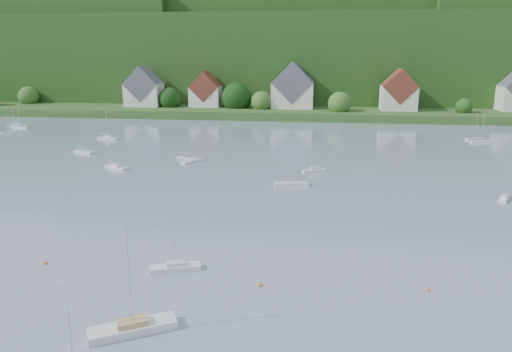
# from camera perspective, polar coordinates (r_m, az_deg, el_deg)

# --- Properties ---
(far_shore_strip) EXTENTS (600.00, 60.00, 3.00)m
(far_shore_strip) POSITION_cam_1_polar(r_m,az_deg,el_deg) (208.44, 3.03, 7.85)
(far_shore_strip) COLOR #2F501E
(far_shore_strip) RESTS_ON ground
(forested_ridge) EXTENTS (620.00, 181.22, 69.89)m
(forested_ridge) POSITION_cam_1_polar(r_m,az_deg,el_deg) (275.50, 4.33, 13.87)
(forested_ridge) COLOR #174014
(forested_ridge) RESTS_ON ground
(village_building_0) EXTENTS (14.00, 10.40, 16.00)m
(village_building_0) POSITION_cam_1_polar(r_m,az_deg,el_deg) (206.70, -12.85, 9.70)
(village_building_0) COLOR silver
(village_building_0) RESTS_ON far_shore_strip
(village_building_1) EXTENTS (12.00, 9.36, 14.00)m
(village_building_1) POSITION_cam_1_polar(r_m,az_deg,el_deg) (201.49, -5.86, 9.65)
(village_building_1) COLOR silver
(village_building_1) RESTS_ON far_shore_strip
(village_building_2) EXTENTS (16.00, 11.44, 18.00)m
(village_building_2) POSITION_cam_1_polar(r_m,az_deg,el_deg) (195.35, 4.26, 9.98)
(village_building_2) COLOR silver
(village_building_2) RESTS_ON far_shore_strip
(village_building_3) EXTENTS (13.00, 10.40, 15.50)m
(village_building_3) POSITION_cam_1_polar(r_m,az_deg,el_deg) (195.26, 16.18, 9.22)
(village_building_3) COLOR silver
(village_building_3) RESTS_ON far_shore_strip
(near_sailboat_2) EXTENTS (7.94, 5.82, 10.64)m
(near_sailboat_2) POSITION_cam_1_polar(r_m,az_deg,el_deg) (48.32, -14.07, -16.61)
(near_sailboat_2) COLOR silver
(near_sailboat_2) RESTS_ON ground
(near_sailboat_3) EXTENTS (6.11, 3.49, 7.96)m
(near_sailboat_3) POSITION_cam_1_polar(r_m,az_deg,el_deg) (59.36, -9.31, -10.33)
(near_sailboat_3) COLOR silver
(near_sailboat_3) RESTS_ON ground
(mooring_buoy_2) EXTENTS (0.42, 0.42, 0.42)m
(mooring_buoy_2) POSITION_cam_1_polar(r_m,az_deg,el_deg) (57.32, 19.21, -12.40)
(mooring_buoy_2) COLOR orange
(mooring_buoy_2) RESTS_ON ground
(mooring_buoy_3) EXTENTS (0.50, 0.50, 0.50)m
(mooring_buoy_3) POSITION_cam_1_polar(r_m,az_deg,el_deg) (55.21, 0.43, -12.61)
(mooring_buoy_3) COLOR orange
(mooring_buoy_3) RESTS_ON ground
(mooring_buoy_5) EXTENTS (0.45, 0.45, 0.45)m
(mooring_buoy_5) POSITION_cam_1_polar(r_m,az_deg,el_deg) (65.45, -23.17, -9.36)
(mooring_buoy_5) COLOR orange
(mooring_buoy_5) RESTS_ON ground
(far_sailboat_cluster) EXTENTS (188.52, 72.76, 8.71)m
(far_sailboat_cluster) POSITION_cam_1_polar(r_m,az_deg,el_deg) (128.55, 1.16, 3.29)
(far_sailboat_cluster) COLOR silver
(far_sailboat_cluster) RESTS_ON ground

